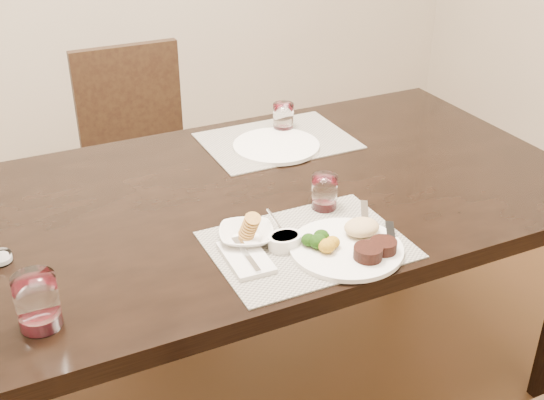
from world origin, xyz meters
name	(u,v)px	position (x,y,z in m)	size (l,w,h in m)	color
ground_plane	(235,400)	(0.00, 0.00, 0.00)	(4.50, 4.50, 0.00)	#422C15
dining_table	(229,223)	(0.00, 0.00, 0.67)	(2.00, 1.00, 0.75)	black
chair_far	(141,151)	(0.00, 0.93, 0.50)	(0.42, 0.42, 0.90)	black
placemat_near	(308,245)	(0.08, -0.31, 0.75)	(0.46, 0.34, 0.00)	gray
placemat_far	(277,141)	(0.28, 0.28, 0.75)	(0.46, 0.34, 0.00)	gray
dinner_plate	(352,245)	(0.16, -0.37, 0.77)	(0.27, 0.27, 0.05)	white
napkin_fork	(246,257)	(-0.08, -0.30, 0.76)	(0.10, 0.17, 0.02)	silver
steak_knife	(384,229)	(0.28, -0.33, 0.76)	(0.09, 0.23, 0.01)	silver
cracker_bowl	(246,235)	(-0.05, -0.23, 0.77)	(0.17, 0.17, 0.06)	white
sauce_ramekin	(285,240)	(0.02, -0.29, 0.77)	(0.08, 0.12, 0.07)	white
wine_glass_near	(324,194)	(0.20, -0.17, 0.79)	(0.07, 0.07, 0.09)	white
far_plate	(276,146)	(0.26, 0.23, 0.76)	(0.27, 0.27, 0.01)	white
wine_glass_far	(283,119)	(0.34, 0.34, 0.80)	(0.07, 0.07, 0.09)	white
wine_glass_side	(38,304)	(-0.54, -0.34, 0.80)	(0.09, 0.09, 0.12)	white
salt_cellar	(1,258)	(-0.59, -0.06, 0.76)	(0.05, 0.05, 0.02)	white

